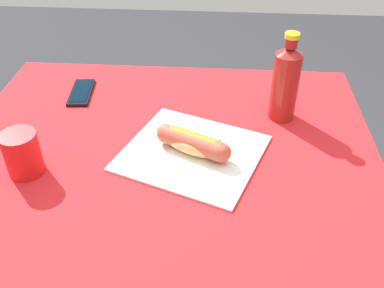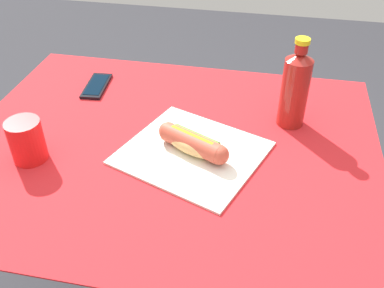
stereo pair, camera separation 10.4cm
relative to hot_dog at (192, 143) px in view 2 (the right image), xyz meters
name	(u,v)px [view 2 (the right image)]	position (x,y,z in m)	size (l,w,h in m)	color
dining_table	(170,187)	(-0.07, 0.02, -0.18)	(1.05, 0.85, 0.76)	brown
paper_wrapper	(192,153)	(0.00, 0.00, -0.03)	(0.32, 0.29, 0.01)	silver
hot_dog	(192,143)	(0.00, 0.00, 0.00)	(0.19, 0.12, 0.05)	#DBB26B
cell_phone	(97,86)	(-0.35, 0.26, -0.03)	(0.07, 0.15, 0.01)	black
soda_bottle	(295,88)	(0.23, 0.18, 0.07)	(0.07, 0.07, 0.24)	maroon
drinking_cup	(27,141)	(-0.38, -0.09, 0.02)	(0.08, 0.08, 0.10)	red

